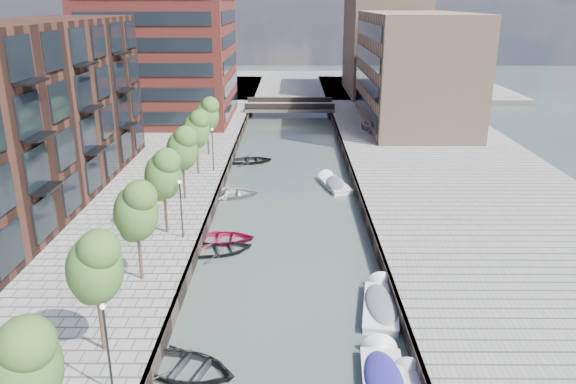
{
  "coord_description": "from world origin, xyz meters",
  "views": [
    {
      "loc": [
        0.22,
        -11.39,
        16.44
      ],
      "look_at": [
        0.0,
        26.37,
        3.5
      ],
      "focal_mm": 35.0,
      "sensor_mm": 36.0,
      "label": 1
    }
  ],
  "objects_px": {
    "motorboat_3": "(383,378)",
    "motorboat_1": "(381,303)",
    "sloop_2": "(222,242)",
    "tree_5": "(196,128)",
    "tree_0": "(23,362)",
    "tree_2": "(136,210)",
    "tree_1": "(94,265)",
    "motorboat_4": "(333,184)",
    "car": "(372,126)",
    "tree_6": "(207,114)",
    "sloop_0": "(185,373)",
    "sloop_4": "(251,163)",
    "bridge": "(290,106)",
    "sloop_1": "(222,253)",
    "tree_4": "(182,147)",
    "sloop_3": "(230,197)",
    "tree_3": "(163,173)"
  },
  "relations": [
    {
      "from": "motorboat_1",
      "to": "tree_4",
      "type": "bearing_deg",
      "value": 131.78
    },
    {
      "from": "tree_5",
      "to": "tree_6",
      "type": "bearing_deg",
      "value": 90.0
    },
    {
      "from": "tree_0",
      "to": "car",
      "type": "relative_size",
      "value": 1.5
    },
    {
      "from": "motorboat_3",
      "to": "sloop_1",
      "type": "bearing_deg",
      "value": 122.97
    },
    {
      "from": "tree_2",
      "to": "motorboat_3",
      "type": "relative_size",
      "value": 1.07
    },
    {
      "from": "tree_2",
      "to": "sloop_0",
      "type": "bearing_deg",
      "value": -63.13
    },
    {
      "from": "tree_0",
      "to": "tree_3",
      "type": "distance_m",
      "value": 21.0
    },
    {
      "from": "tree_6",
      "to": "sloop_3",
      "type": "bearing_deg",
      "value": -73.1
    },
    {
      "from": "tree_5",
      "to": "car",
      "type": "xyz_separation_m",
      "value": [
        18.7,
        18.1,
        -3.63
      ]
    },
    {
      "from": "sloop_3",
      "to": "motorboat_3",
      "type": "distance_m",
      "value": 27.01
    },
    {
      "from": "bridge",
      "to": "motorboat_3",
      "type": "bearing_deg",
      "value": -85.95
    },
    {
      "from": "sloop_1",
      "to": "motorboat_4",
      "type": "height_order",
      "value": "motorboat_4"
    },
    {
      "from": "sloop_2",
      "to": "motorboat_3",
      "type": "distance_m",
      "value": 18.09
    },
    {
      "from": "tree_6",
      "to": "car",
      "type": "height_order",
      "value": "tree_6"
    },
    {
      "from": "tree_1",
      "to": "sloop_1",
      "type": "bearing_deg",
      "value": 72.73
    },
    {
      "from": "tree_2",
      "to": "tree_1",
      "type": "bearing_deg",
      "value": -90.0
    },
    {
      "from": "motorboat_4",
      "to": "motorboat_1",
      "type": "bearing_deg",
      "value": -86.94
    },
    {
      "from": "tree_6",
      "to": "sloop_4",
      "type": "relative_size",
      "value": 1.27
    },
    {
      "from": "car",
      "to": "motorboat_3",
      "type": "bearing_deg",
      "value": -110.76
    },
    {
      "from": "tree_0",
      "to": "tree_2",
      "type": "height_order",
      "value": "same"
    },
    {
      "from": "tree_0",
      "to": "tree_5",
      "type": "distance_m",
      "value": 35.0
    },
    {
      "from": "tree_0",
      "to": "tree_4",
      "type": "distance_m",
      "value": 28.0
    },
    {
      "from": "tree_5",
      "to": "sloop_0",
      "type": "relative_size",
      "value": 1.16
    },
    {
      "from": "sloop_2",
      "to": "motorboat_3",
      "type": "xyz_separation_m",
      "value": [
        9.11,
        -15.62,
        0.22
      ]
    },
    {
      "from": "sloop_2",
      "to": "sloop_4",
      "type": "bearing_deg",
      "value": -5.08
    },
    {
      "from": "tree_4",
      "to": "sloop_2",
      "type": "distance_m",
      "value": 9.19
    },
    {
      "from": "tree_1",
      "to": "motorboat_4",
      "type": "xyz_separation_m",
      "value": [
        12.65,
        27.32,
        -5.1
      ]
    },
    {
      "from": "bridge",
      "to": "sloop_4",
      "type": "bearing_deg",
      "value": -99.1
    },
    {
      "from": "tree_0",
      "to": "car",
      "type": "distance_m",
      "value": 56.41
    },
    {
      "from": "tree_2",
      "to": "motorboat_3",
      "type": "height_order",
      "value": "tree_2"
    },
    {
      "from": "motorboat_3",
      "to": "motorboat_1",
      "type": "bearing_deg",
      "value": 82.21
    },
    {
      "from": "motorboat_4",
      "to": "car",
      "type": "height_order",
      "value": "car"
    },
    {
      "from": "sloop_0",
      "to": "tree_0",
      "type": "bearing_deg",
      "value": 167.91
    },
    {
      "from": "tree_0",
      "to": "motorboat_4",
      "type": "bearing_deg",
      "value": 69.77
    },
    {
      "from": "tree_2",
      "to": "tree_5",
      "type": "height_order",
      "value": "same"
    },
    {
      "from": "bridge",
      "to": "sloop_1",
      "type": "relative_size",
      "value": 2.96
    },
    {
      "from": "bridge",
      "to": "motorboat_3",
      "type": "height_order",
      "value": "bridge"
    },
    {
      "from": "tree_0",
      "to": "tree_3",
      "type": "relative_size",
      "value": 1.0
    },
    {
      "from": "tree_1",
      "to": "car",
      "type": "bearing_deg",
      "value": 67.92
    },
    {
      "from": "sloop_1",
      "to": "tree_5",
      "type": "bearing_deg",
      "value": -3.45
    },
    {
      "from": "tree_6",
      "to": "sloop_3",
      "type": "relative_size",
      "value": 1.16
    },
    {
      "from": "sloop_0",
      "to": "tree_3",
      "type": "bearing_deg",
      "value": 32.66
    },
    {
      "from": "tree_6",
      "to": "car",
      "type": "distance_m",
      "value": 22.05
    },
    {
      "from": "bridge",
      "to": "motorboat_4",
      "type": "bearing_deg",
      "value": -82.98
    },
    {
      "from": "sloop_2",
      "to": "tree_5",
      "type": "bearing_deg",
      "value": 12.24
    },
    {
      "from": "motorboat_1",
      "to": "tree_3",
      "type": "bearing_deg",
      "value": 148.51
    },
    {
      "from": "tree_0",
      "to": "sloop_2",
      "type": "xyz_separation_m",
      "value": [
        3.79,
        21.52,
        -5.31
      ]
    },
    {
      "from": "sloop_4",
      "to": "tree_2",
      "type": "bearing_deg",
      "value": 160.94
    },
    {
      "from": "bridge",
      "to": "tree_1",
      "type": "xyz_separation_m",
      "value": [
        -8.5,
        -61.0,
        3.92
      ]
    },
    {
      "from": "tree_6",
      "to": "tree_5",
      "type": "bearing_deg",
      "value": -90.0
    }
  ]
}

